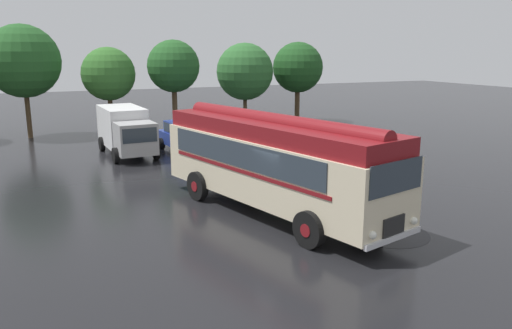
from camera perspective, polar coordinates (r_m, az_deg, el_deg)
name	(u,v)px	position (r m, az deg, el deg)	size (l,w,h in m)	color
ground_plane	(286,218)	(16.96, 3.39, -6.17)	(120.00, 120.00, 0.00)	black
vintage_bus	(274,159)	(17.07, 2.07, 0.58)	(4.90, 10.38, 3.49)	beige
car_near_left	(184,136)	(28.22, -8.22, 3.21)	(2.31, 4.36, 1.66)	navy
car_mid_left	(226,133)	(29.02, -3.41, 3.58)	(2.00, 4.22, 1.66)	navy
box_van	(125,129)	(28.03, -14.70, 3.92)	(2.58, 5.87, 2.50)	silver
tree_left_of_centre	(22,61)	(35.22, -25.15, 10.67)	(4.59, 4.59, 7.18)	#4C3823
tree_centre	(110,74)	(34.51, -16.30, 9.88)	(3.49, 3.47, 5.78)	#4C3823
tree_right_of_centre	(174,66)	(34.93, -9.34, 11.00)	(3.54, 3.54, 6.27)	#4C3823
tree_far_right	(245,72)	(37.57, -1.30, 10.47)	(4.20, 4.20, 6.11)	#4C3823
tree_extra_right	(297,67)	(39.51, 4.74, 11.03)	(3.89, 3.89, 6.20)	#4C3823
puddle_patch	(389,234)	(16.11, 14.97, -7.63)	(2.45, 2.45, 0.01)	black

